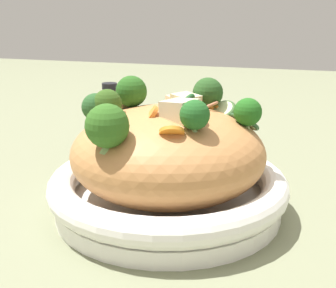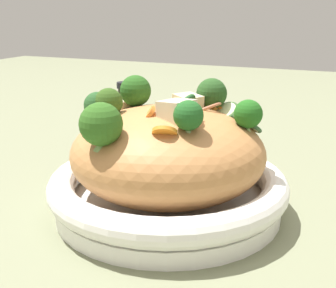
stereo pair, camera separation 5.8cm
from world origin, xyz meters
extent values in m
plane|color=#727759|center=(0.00, 0.00, 0.00)|extent=(3.00, 3.00, 0.00)
cylinder|color=white|center=(0.00, 0.00, 0.01)|extent=(0.30, 0.30, 0.02)
torus|color=white|center=(0.00, 0.00, 0.04)|extent=(0.32, 0.32, 0.04)
ellipsoid|color=#BA7D47|center=(0.00, 0.00, 0.08)|extent=(0.25, 0.25, 0.12)
torus|color=#C2754F|center=(-0.03, -0.04, 0.13)|extent=(0.06, 0.06, 0.03)
torus|color=#C37A3E|center=(0.01, 0.00, 0.11)|extent=(0.07, 0.07, 0.03)
cone|color=#8EAC69|center=(-0.04, -0.06, 0.13)|extent=(0.02, 0.02, 0.02)
sphere|color=#264C1F|center=(-0.04, -0.06, 0.15)|extent=(0.04, 0.04, 0.04)
cone|color=#90AD6D|center=(0.09, 0.02, 0.12)|extent=(0.02, 0.02, 0.02)
sphere|color=#275125|center=(0.09, 0.02, 0.14)|extent=(0.04, 0.04, 0.04)
cone|color=#97B273|center=(-0.05, 0.06, 0.13)|extent=(0.02, 0.02, 0.02)
sphere|color=#205821|center=(-0.05, 0.06, 0.15)|extent=(0.04, 0.04, 0.03)
cone|color=#8DAC6E|center=(0.06, -0.03, 0.13)|extent=(0.02, 0.02, 0.02)
sphere|color=#26571B|center=(0.06, -0.03, 0.15)|extent=(0.06, 0.06, 0.04)
cone|color=#96B36C|center=(0.04, 0.10, 0.11)|extent=(0.03, 0.03, 0.01)
sphere|color=#2F5E1D|center=(0.04, 0.10, 0.14)|extent=(0.06, 0.06, 0.05)
cone|color=#9AAD6C|center=(-0.10, -0.02, 0.12)|extent=(0.02, 0.02, 0.02)
sphere|color=#215E1B|center=(-0.10, -0.02, 0.14)|extent=(0.05, 0.05, 0.04)
cone|color=#96AF6E|center=(0.07, 0.02, 0.13)|extent=(0.02, 0.02, 0.01)
sphere|color=#30501A|center=(0.07, 0.02, 0.15)|extent=(0.05, 0.05, 0.04)
cylinder|color=orange|center=(-0.04, -0.06, 0.13)|extent=(0.03, 0.03, 0.02)
cylinder|color=orange|center=(-0.05, -0.07, 0.13)|extent=(0.03, 0.03, 0.02)
cylinder|color=orange|center=(-0.04, -0.06, 0.13)|extent=(0.03, 0.03, 0.03)
cylinder|color=orange|center=(-0.05, 0.04, 0.14)|extent=(0.02, 0.03, 0.02)
cylinder|color=orange|center=(-0.03, 0.07, 0.13)|extent=(0.03, 0.03, 0.02)
cylinder|color=orange|center=(0.01, 0.03, 0.14)|extent=(0.02, 0.02, 0.02)
cylinder|color=beige|center=(-0.09, -0.05, 0.12)|extent=(0.05, 0.05, 0.03)
torus|color=#2B502C|center=(-0.09, -0.05, 0.12)|extent=(0.06, 0.06, 0.03)
cylinder|color=beige|center=(-0.02, -0.01, 0.14)|extent=(0.03, 0.04, 0.03)
torus|color=#225125|center=(-0.02, -0.01, 0.14)|extent=(0.04, 0.04, 0.04)
cylinder|color=beige|center=(-0.06, -0.06, 0.13)|extent=(0.04, 0.04, 0.02)
torus|color=#305025|center=(-0.06, -0.06, 0.13)|extent=(0.05, 0.05, 0.03)
cube|color=beige|center=(-0.02, 0.03, 0.14)|extent=(0.05, 0.05, 0.03)
cube|color=beige|center=(-0.01, -0.03, 0.14)|extent=(0.04, 0.04, 0.02)
cube|color=beige|center=(0.01, -0.10, 0.13)|extent=(0.04, 0.04, 0.03)
cube|color=beige|center=(0.08, -0.04, 0.13)|extent=(0.04, 0.04, 0.02)
cylinder|color=black|center=(0.17, -0.19, 0.05)|extent=(0.05, 0.05, 0.11)
cylinder|color=black|center=(0.17, -0.19, 0.11)|extent=(0.02, 0.02, 0.02)
cylinder|color=black|center=(0.17, -0.19, 0.13)|extent=(0.03, 0.03, 0.01)
camera|label=1|loc=(-0.16, 0.53, 0.27)|focal=48.10mm
camera|label=2|loc=(-0.22, 0.51, 0.27)|focal=48.10mm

